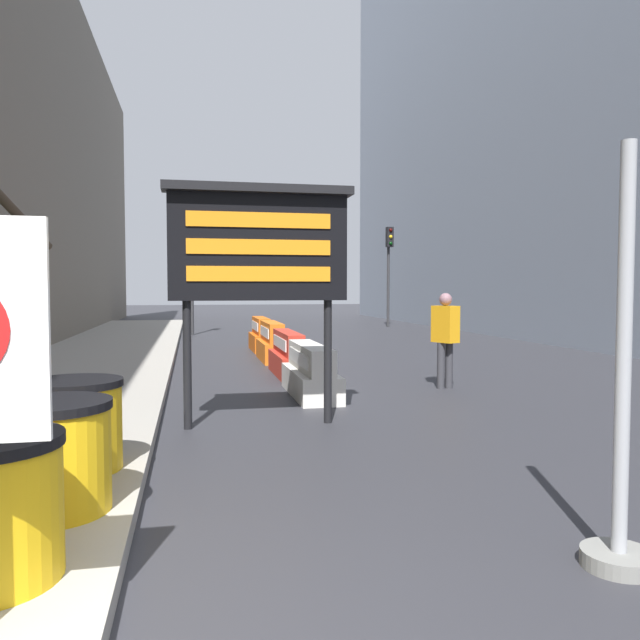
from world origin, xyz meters
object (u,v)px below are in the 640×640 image
object	(u,v)px
traffic_cone_near	(300,347)
pedestrian_worker	(445,332)
jersey_barrier_orange_far	(261,336)
barrel_drum_middle	(52,456)
jersey_barrier_white	(310,373)
traffic_light_far_side	(389,255)
barrel_drum_back	(74,425)
message_board	(259,247)
traffic_light_near_curb	(192,248)
jersey_barrier_red_striped	(288,356)
jersey_barrier_orange_near	(272,344)

from	to	relation	value
traffic_cone_near	pedestrian_worker	bearing A→B (deg)	-69.98
traffic_cone_near	jersey_barrier_orange_far	bearing A→B (deg)	106.01
pedestrian_worker	barrel_drum_middle	bearing A→B (deg)	-69.43
traffic_cone_near	barrel_drum_middle	bearing A→B (deg)	-109.19
jersey_barrier_white	traffic_light_far_side	xyz separation A→B (m)	(6.47, 16.02, 2.72)
barrel_drum_back	message_board	world-z (taller)	message_board
jersey_barrier_white	jersey_barrier_orange_far	bearing A→B (deg)	90.00
barrel_drum_middle	message_board	bearing A→B (deg)	59.87
barrel_drum_back	jersey_barrier_orange_far	distance (m)	11.43
traffic_light_near_curb	traffic_light_far_side	world-z (taller)	traffic_light_near_curb
jersey_barrier_orange_far	pedestrian_worker	size ratio (longest dim) A/B	1.15
jersey_barrier_white	traffic_light_near_curb	xyz separation A→B (m)	(-1.79, 13.03, 2.74)
barrel_drum_back	traffic_cone_near	world-z (taller)	barrel_drum_back
message_board	pedestrian_worker	size ratio (longest dim) A/B	1.82
barrel_drum_middle	jersey_barrier_orange_far	size ratio (longest dim) A/B	0.44
traffic_cone_near	traffic_light_far_side	world-z (taller)	traffic_light_far_side
jersey_barrier_red_striped	jersey_barrier_orange_far	bearing A→B (deg)	90.00
jersey_barrier_white	traffic_light_near_curb	bearing A→B (deg)	97.83
jersey_barrier_red_striped	message_board	bearing A→B (deg)	-103.23
message_board	traffic_light_far_side	size ratio (longest dim) A/B	0.68
barrel_drum_middle	traffic_light_far_side	world-z (taller)	traffic_light_far_side
barrel_drum_back	traffic_light_near_curb	distance (m)	17.25
message_board	jersey_barrier_orange_far	bearing A→B (deg)	83.65
message_board	jersey_barrier_orange_near	xyz separation A→B (m)	(1.01, 6.76, -1.78)
jersey_barrier_white	traffic_light_near_curb	distance (m)	13.44
jersey_barrier_orange_near	traffic_light_near_curb	distance (m)	8.88
jersey_barrier_orange_far	pedestrian_worker	xyz separation A→B (m)	(2.33, -6.88, 0.55)
jersey_barrier_orange_far	traffic_light_near_curb	xyz separation A→B (m)	(-1.79, 5.94, 2.70)
jersey_barrier_red_striped	traffic_light_far_side	size ratio (longest dim) A/B	0.48
message_board	pedestrian_worker	distance (m)	4.19
barrel_drum_back	message_board	bearing A→B (deg)	48.33
barrel_drum_back	traffic_light_far_side	bearing A→B (deg)	65.18
jersey_barrier_red_striped	traffic_cone_near	distance (m)	2.58
jersey_barrier_orange_far	traffic_light_far_side	distance (m)	11.34
traffic_light_far_side	pedestrian_worker	xyz separation A→B (m)	(-4.14, -15.80, -2.13)
message_board	traffic_light_near_curb	bearing A→B (deg)	92.97
jersey_barrier_white	traffic_light_near_curb	world-z (taller)	traffic_light_near_curb
pedestrian_worker	traffic_light_near_curb	bearing A→B (deg)	172.66
barrel_drum_back	traffic_light_far_side	size ratio (longest dim) A/B	0.19
message_board	traffic_light_near_curb	xyz separation A→B (m)	(-0.78, 15.03, 0.91)
barrel_drum_middle	barrel_drum_back	size ratio (longest dim) A/B	1.00
traffic_light_far_side	message_board	bearing A→B (deg)	-112.55
jersey_barrier_orange_far	jersey_barrier_red_striped	bearing A→B (deg)	-90.00
message_board	traffic_cone_near	world-z (taller)	message_board
traffic_cone_near	traffic_light_near_curb	bearing A→B (deg)	106.58
jersey_barrier_orange_near	jersey_barrier_orange_far	distance (m)	2.33
barrel_drum_middle	jersey_barrier_white	size ratio (longest dim) A/B	0.39
jersey_barrier_red_striped	traffic_cone_near	world-z (taller)	jersey_barrier_red_striped
traffic_light_near_curb	pedestrian_worker	size ratio (longest dim) A/B	2.68
jersey_barrier_white	jersey_barrier_orange_near	xyz separation A→B (m)	(0.00, 4.77, 0.04)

